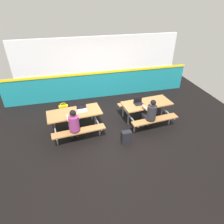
{
  "coord_description": "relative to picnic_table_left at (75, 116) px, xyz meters",
  "views": [
    {
      "loc": [
        -1.33,
        -5.14,
        4.04
      ],
      "look_at": [
        0.0,
        0.26,
        0.55
      ],
      "focal_mm": 30.75,
      "sensor_mm": 36.0,
      "label": 1
    }
  ],
  "objects": [
    {
      "name": "ground_plane",
      "position": [
        1.26,
        -0.25,
        -0.58
      ],
      "size": [
        10.0,
        10.0,
        0.02
      ],
      "primitive_type": "cube",
      "color": "black"
    },
    {
      "name": "picnic_table_right",
      "position": [
        2.52,
        0.02,
        0.0
      ],
      "size": [
        1.79,
        1.7,
        0.74
      ],
      "color": "#9E6B3D",
      "rests_on": "ground"
    },
    {
      "name": "laptop_dark",
      "position": [
        2.21,
        0.03,
        0.21
      ],
      "size": [
        0.34,
        0.25,
        0.22
      ],
      "color": "black",
      "rests_on": "picnic_table_right"
    },
    {
      "name": "student_nearer",
      "position": [
        -0.06,
        -0.57,
        0.13
      ],
      "size": [
        0.39,
        0.54,
        1.21
      ],
      "color": "#2D2D38",
      "rests_on": "ground"
    },
    {
      "name": "backpack_dark",
      "position": [
        1.47,
        -1.01,
        -0.36
      ],
      "size": [
        0.3,
        0.22,
        0.44
      ],
      "color": "black",
      "rests_on": "ground"
    },
    {
      "name": "tote_bag_bright",
      "position": [
        -0.37,
        1.2,
        -0.38
      ],
      "size": [
        0.34,
        0.21,
        0.43
      ],
      "color": "yellow",
      "rests_on": "ground"
    },
    {
      "name": "picnic_table_left",
      "position": [
        0.0,
        0.0,
        0.0
      ],
      "size": [
        1.79,
        1.7,
        0.74
      ],
      "color": "#9E6B3D",
      "rests_on": "ground"
    },
    {
      "name": "laptop_silver",
      "position": [
        0.26,
        0.06,
        0.21
      ],
      "size": [
        0.34,
        0.25,
        0.22
      ],
      "color": "silver",
      "rests_on": "picnic_table_left"
    },
    {
      "name": "accent_backdrop",
      "position": [
        1.26,
        2.31,
        0.67
      ],
      "size": [
        8.0,
        0.14,
        2.6
      ],
      "color": "teal",
      "rests_on": "ground"
    },
    {
      "name": "student_further",
      "position": [
        2.41,
        -0.55,
        0.13
      ],
      "size": [
        0.39,
        0.54,
        1.21
      ],
      "color": "#2D2D38",
      "rests_on": "ground"
    }
  ]
}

